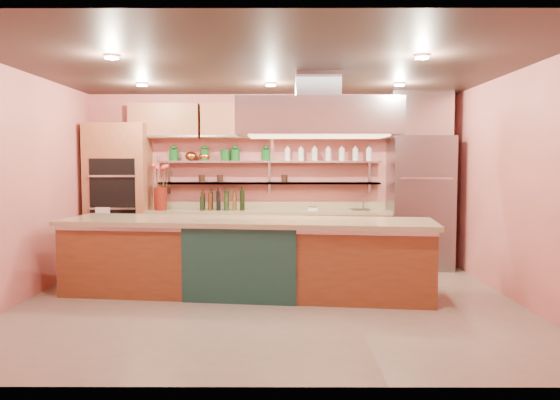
{
  "coord_description": "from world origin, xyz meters",
  "views": [
    {
      "loc": [
        0.15,
        -6.5,
        1.7
      ],
      "look_at": [
        0.13,
        1.0,
        1.17
      ],
      "focal_mm": 35.0,
      "sensor_mm": 36.0,
      "label": 1
    }
  ],
  "objects_px": {
    "flower_vase": "(160,199)",
    "green_canister": "(225,155)",
    "kitchen_scale": "(313,207)",
    "refrigerator": "(420,203)",
    "copper_kettle": "(191,156)",
    "island": "(246,257)"
  },
  "relations": [
    {
      "from": "kitchen_scale",
      "to": "copper_kettle",
      "type": "height_order",
      "value": "copper_kettle"
    },
    {
      "from": "island",
      "to": "green_canister",
      "type": "relative_size",
      "value": 26.08
    },
    {
      "from": "flower_vase",
      "to": "kitchen_scale",
      "type": "height_order",
      "value": "flower_vase"
    },
    {
      "from": "refrigerator",
      "to": "kitchen_scale",
      "type": "xyz_separation_m",
      "value": [
        -1.7,
        0.01,
        -0.08
      ]
    },
    {
      "from": "island",
      "to": "flower_vase",
      "type": "relative_size",
      "value": 12.94
    },
    {
      "from": "kitchen_scale",
      "to": "green_canister",
      "type": "xyz_separation_m",
      "value": [
        -1.41,
        0.22,
        0.83
      ]
    },
    {
      "from": "flower_vase",
      "to": "green_canister",
      "type": "height_order",
      "value": "green_canister"
    },
    {
      "from": "refrigerator",
      "to": "copper_kettle",
      "type": "distance_m",
      "value": 3.75
    },
    {
      "from": "refrigerator",
      "to": "kitchen_scale",
      "type": "bearing_deg",
      "value": 179.66
    },
    {
      "from": "copper_kettle",
      "to": "green_canister",
      "type": "xyz_separation_m",
      "value": [
        0.55,
        0.0,
        0.01
      ]
    },
    {
      "from": "refrigerator",
      "to": "copper_kettle",
      "type": "xyz_separation_m",
      "value": [
        -3.67,
        0.23,
        0.74
      ]
    },
    {
      "from": "island",
      "to": "kitchen_scale",
      "type": "relative_size",
      "value": 30.98
    },
    {
      "from": "refrigerator",
      "to": "island",
      "type": "height_order",
      "value": "refrigerator"
    },
    {
      "from": "refrigerator",
      "to": "copper_kettle",
      "type": "height_order",
      "value": "refrigerator"
    },
    {
      "from": "island",
      "to": "refrigerator",
      "type": "bearing_deg",
      "value": 40.35
    },
    {
      "from": "copper_kettle",
      "to": "island",
      "type": "bearing_deg",
      "value": -62.45
    },
    {
      "from": "kitchen_scale",
      "to": "flower_vase",
      "type": "bearing_deg",
      "value": -160.02
    },
    {
      "from": "island",
      "to": "green_canister",
      "type": "bearing_deg",
      "value": 110.62
    },
    {
      "from": "refrigerator",
      "to": "green_canister",
      "type": "distance_m",
      "value": 3.21
    },
    {
      "from": "flower_vase",
      "to": "copper_kettle",
      "type": "height_order",
      "value": "copper_kettle"
    },
    {
      "from": "flower_vase",
      "to": "green_canister",
      "type": "distance_m",
      "value": 1.25
    },
    {
      "from": "island",
      "to": "copper_kettle",
      "type": "distance_m",
      "value": 2.57
    }
  ]
}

